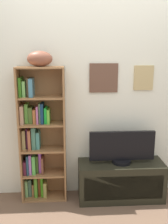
% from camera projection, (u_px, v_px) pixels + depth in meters
% --- Properties ---
extents(back_wall, '(4.80, 0.08, 2.38)m').
position_uv_depth(back_wall, '(95.00, 98.00, 2.94)').
color(back_wall, white).
rests_on(back_wall, ground).
extents(bookshelf, '(0.52, 0.24, 1.57)m').
position_uv_depth(bookshelf, '(39.00, 139.00, 2.88)').
color(bookshelf, olive).
rests_on(bookshelf, ground).
extents(football, '(0.29, 0.19, 0.17)m').
position_uv_depth(football, '(40.00, 59.00, 2.65)').
color(football, brown).
rests_on(football, bookshelf).
extents(tv_stand, '(1.00, 0.37, 0.46)m').
position_uv_depth(tv_stand, '(121.00, 180.00, 2.97)').
color(tv_stand, black).
rests_on(tv_stand, ground).
extents(television, '(0.76, 0.22, 0.38)m').
position_uv_depth(television, '(122.00, 148.00, 2.87)').
color(television, black).
rests_on(television, tv_stand).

